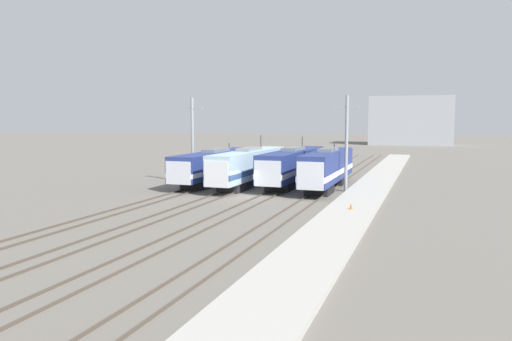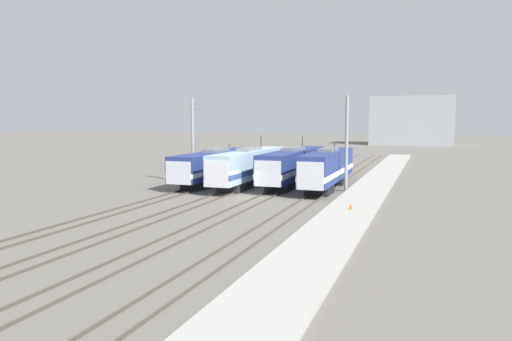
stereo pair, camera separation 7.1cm
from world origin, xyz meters
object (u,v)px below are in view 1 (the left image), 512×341
Objects in this scene: locomotive_center_right at (292,166)px; catenary_tower_left at (193,139)px; locomotive_center_left at (248,166)px; catenary_tower_right at (346,142)px; locomotive_far_left at (214,166)px; traffic_cone at (351,206)px; locomotive_far_right at (327,168)px.

locomotive_center_right is 1.93× the size of catenary_tower_left.
catenary_tower_right reaches higher than locomotive_center_left.
locomotive_center_right is at bearing 15.57° from catenary_tower_left.
traffic_cone is (17.88, -13.31, -1.52)m from locomotive_far_left.
locomotive_far_left is 4.50m from locomotive_center_left.
locomotive_center_right is 4.93m from locomotive_far_right.
locomotive_far_left is at bearing 174.94° from catenary_tower_right.
locomotive_center_left reaches higher than locomotive_far_right.
locomotive_center_right is 7.86m from catenary_tower_right.
locomotive_center_right is 11.73m from catenary_tower_left.
locomotive_center_left reaches higher than traffic_cone.
catenary_tower_left is at bearing -176.64° from locomotive_far_right.
locomotive_center_right is at bearing 154.25° from locomotive_far_right.
catenary_tower_left is at bearing -164.43° from locomotive_center_right.
catenary_tower_left is at bearing -173.84° from locomotive_center_left.
locomotive_far_left is 3.94m from catenary_tower_left.
traffic_cone is at bearing -59.05° from locomotive_center_right.
catenary_tower_left reaches higher than locomotive_center_left.
catenary_tower_right reaches higher than traffic_cone.
catenary_tower_right is (15.50, -1.37, 3.07)m from locomotive_far_left.
locomotive_far_left is at bearing -169.32° from locomotive_center_right.
traffic_cone is (13.43, -12.64, -1.64)m from locomotive_center_left.
locomotive_center_right reaches higher than traffic_cone.
locomotive_far_left is 15.86m from catenary_tower_right.
locomotive_center_left is 18.52m from traffic_cone.
catenary_tower_right is at bearing 101.24° from traffic_cone.
traffic_cone is (4.54, -12.84, -1.68)m from locomotive_far_right.
catenary_tower_left is (-2.05, -1.37, 3.07)m from locomotive_far_left.
locomotive_center_right is at bearing 155.26° from catenary_tower_right.
catenary_tower_left is at bearing 149.07° from traffic_cone.
catenary_tower_right is (11.06, -0.70, 2.95)m from locomotive_center_left.
catenary_tower_right is 19.61× the size of traffic_cone.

